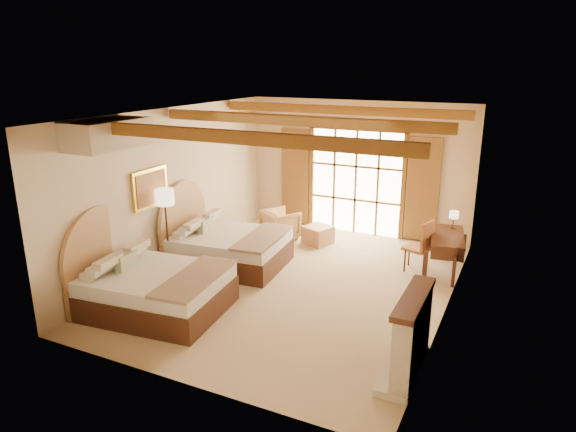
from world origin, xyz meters
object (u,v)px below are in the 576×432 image
Objects in this scene: bed_near at (147,283)px; armchair at (280,224)px; nightstand at (179,255)px; desk at (446,252)px; bed_far at (222,243)px.

armchair is at bearing 78.18° from bed_near.
armchair is at bearing 59.78° from nightstand.
bed_near is 1.60× the size of desk.
bed_far is 0.90m from nightstand.
nightstand is at bearing 103.37° from bed_near.
bed_far is at bearing -169.87° from desk.
desk is at bearing 14.61° from bed_far.
nightstand is (-0.62, -0.63, -0.14)m from bed_far.
bed_near is 2.27m from bed_far.
nightstand is 0.40× the size of desk.
bed_near is 3.99× the size of nightstand.
bed_far is (0.04, 2.27, -0.01)m from bed_near.
nightstand is at bearing -139.88° from bed_far.
bed_far is 1.56× the size of desk.
bed_near is at bearing 114.78° from armchair.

